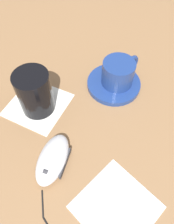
# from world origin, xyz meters

# --- Properties ---
(ground_plane) EXTENTS (3.00, 3.00, 0.00)m
(ground_plane) POSITION_xyz_m (0.00, 0.00, 0.00)
(ground_plane) COLOR olive
(saucer) EXTENTS (0.13, 0.13, 0.01)m
(saucer) POSITION_xyz_m (-0.05, -0.11, 0.01)
(saucer) COLOR navy
(saucer) RESTS_ON ground
(coffee_cup) EXTENTS (0.08, 0.10, 0.06)m
(coffee_cup) POSITION_xyz_m (-0.05, -0.11, 0.04)
(coffee_cup) COLOR navy
(coffee_cup) RESTS_ON saucer
(computer_mouse) EXTENTS (0.07, 0.12, 0.03)m
(computer_mouse) POSITION_xyz_m (-0.02, 0.14, 0.02)
(computer_mouse) COLOR silver
(computer_mouse) RESTS_ON ground
(napkin_under_glass) EXTENTS (0.13, 0.13, 0.00)m
(napkin_under_glass) POSITION_xyz_m (0.09, 0.03, 0.00)
(napkin_under_glass) COLOR silver
(napkin_under_glass) RESTS_ON ground
(drinking_glass) EXTENTS (0.08, 0.08, 0.10)m
(drinking_glass) POSITION_xyz_m (0.08, 0.04, 0.05)
(drinking_glass) COLOR black
(drinking_glass) RESTS_ON napkin_under_glass
(napkin_spare) EXTENTS (0.16, 0.16, 0.00)m
(napkin_spare) POSITION_xyz_m (-0.17, 0.16, 0.00)
(napkin_spare) COLOR white
(napkin_spare) RESTS_ON ground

